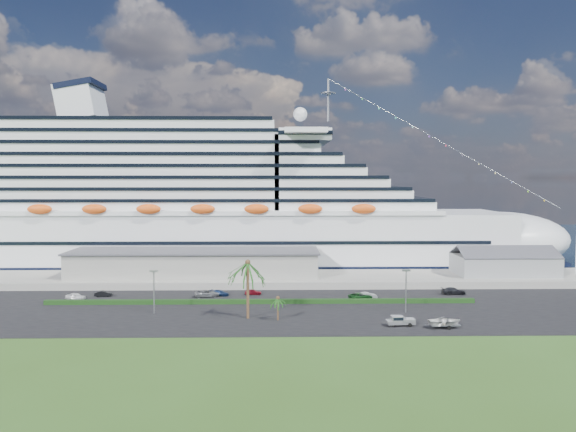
{
  "coord_description": "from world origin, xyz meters",
  "views": [
    {
      "loc": [
        -4.6,
        -97.51,
        25.83
      ],
      "look_at": [
        -2.15,
        30.0,
        17.17
      ],
      "focal_mm": 35.0,
      "sensor_mm": 36.0,
      "label": 1
    }
  ],
  "objects_px": {
    "pickup_truck": "(400,320)",
    "boat_trailer": "(445,321)",
    "parked_car_3": "(219,293)",
    "cruise_ship": "(218,210)"
  },
  "relations": [
    {
      "from": "cruise_ship",
      "to": "parked_car_3",
      "type": "xyz_separation_m",
      "value": [
        4.25,
        -40.07,
        -15.96
      ]
    },
    {
      "from": "pickup_truck",
      "to": "boat_trailer",
      "type": "distance_m",
      "value": 7.55
    },
    {
      "from": "parked_car_3",
      "to": "pickup_truck",
      "type": "relative_size",
      "value": 0.85
    },
    {
      "from": "cruise_ship",
      "to": "boat_trailer",
      "type": "xyz_separation_m",
      "value": [
        45.66,
        -67.48,
        -15.37
      ]
    },
    {
      "from": "parked_car_3",
      "to": "pickup_truck",
      "type": "height_order",
      "value": "pickup_truck"
    },
    {
      "from": "parked_car_3",
      "to": "cruise_ship",
      "type": "bearing_deg",
      "value": 24.99
    },
    {
      "from": "cruise_ship",
      "to": "boat_trailer",
      "type": "bearing_deg",
      "value": -55.92
    },
    {
      "from": "pickup_truck",
      "to": "cruise_ship",
      "type": "bearing_deg",
      "value": 120.2
    },
    {
      "from": "parked_car_3",
      "to": "pickup_truck",
      "type": "distance_m",
      "value": 42.69
    },
    {
      "from": "boat_trailer",
      "to": "parked_car_3",
      "type": "bearing_deg",
      "value": 146.49
    }
  ]
}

